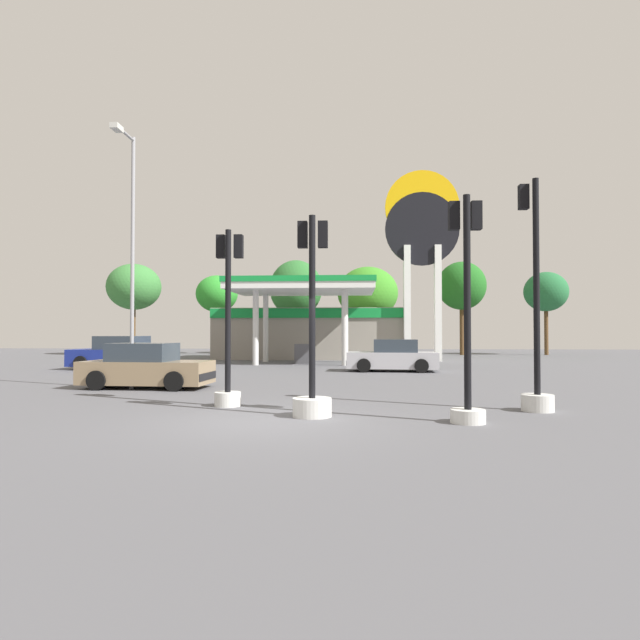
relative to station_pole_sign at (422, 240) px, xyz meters
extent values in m
plane|color=#56565B|center=(-5.94, -22.24, -7.47)|extent=(90.00, 90.00, 0.00)
cube|color=gray|center=(-7.09, 2.99, -5.81)|extent=(12.46, 5.18, 3.33)
cube|color=#148C38|center=(-7.09, 0.35, -4.49)|extent=(12.46, 0.12, 0.60)
cube|color=white|center=(-7.09, -2.88, -3.25)|extent=(7.98, 5.95, 0.35)
cube|color=#148C38|center=(-7.09, -2.88, -2.93)|extent=(8.08, 6.05, 0.30)
cylinder|color=silver|center=(-9.49, -4.51, -5.45)|extent=(0.32, 0.32, 4.04)
cylinder|color=silver|center=(-4.70, -4.51, -5.45)|extent=(0.32, 0.32, 4.04)
cylinder|color=silver|center=(-9.49, -1.24, -5.45)|extent=(0.32, 0.32, 4.04)
cylinder|color=silver|center=(-4.70, -1.24, -5.45)|extent=(0.32, 0.32, 4.04)
cube|color=#4C4C51|center=(-7.09, -2.88, -6.92)|extent=(0.90, 0.60, 1.10)
cube|color=white|center=(-0.93, -0.01, -3.91)|extent=(0.40, 0.56, 7.11)
cube|color=white|center=(0.93, -0.01, -3.91)|extent=(0.40, 0.56, 7.11)
cylinder|color=black|center=(0.00, -0.01, 0.66)|extent=(4.53, 0.22, 4.53)
cylinder|color=#F2B20C|center=(0.00, 0.01, 2.02)|extent=(4.53, 0.22, 4.53)
cube|color=white|center=(0.00, 0.05, 1.34)|extent=(4.17, 0.08, 0.82)
cylinder|color=black|center=(-9.53, -15.48, -7.16)|extent=(0.62, 0.24, 0.61)
cylinder|color=black|center=(-9.61, -17.11, -7.16)|extent=(0.62, 0.24, 0.61)
cylinder|color=black|center=(-12.00, -15.35, -7.16)|extent=(0.62, 0.24, 0.61)
cylinder|color=black|center=(-12.09, -16.98, -7.16)|extent=(0.62, 0.24, 0.61)
cube|color=#8C7556|center=(-10.81, -16.23, -6.97)|extent=(4.08, 1.88, 0.72)
cube|color=#2D3842|center=(-10.95, -16.22, -6.34)|extent=(1.98, 1.58, 0.61)
cube|color=black|center=(-8.85, -16.33, -7.07)|extent=(0.20, 1.59, 0.23)
cylinder|color=black|center=(-3.76, -9.26, -7.16)|extent=(0.63, 0.25, 0.62)
cylinder|color=black|center=(-3.67, -7.60, -7.16)|extent=(0.63, 0.25, 0.62)
cylinder|color=black|center=(-1.26, -9.41, -7.16)|extent=(0.63, 0.25, 0.62)
cylinder|color=black|center=(-1.16, -7.75, -7.16)|extent=(0.63, 0.25, 0.62)
cube|color=#B2B2BA|center=(-2.46, -8.50, -6.96)|extent=(4.15, 1.94, 0.73)
cube|color=#2D3842|center=(-2.32, -8.51, -6.32)|extent=(2.02, 1.62, 0.62)
cube|color=black|center=(-4.44, -8.39, -7.06)|extent=(0.21, 1.62, 0.23)
cylinder|color=black|center=(-16.86, -8.92, -7.13)|extent=(0.70, 0.29, 0.68)
cylinder|color=black|center=(-16.69, -7.11, -7.13)|extent=(0.70, 0.29, 0.68)
cylinder|color=black|center=(-14.12, -9.17, -7.13)|extent=(0.70, 0.29, 0.68)
cylinder|color=black|center=(-13.95, -7.36, -7.13)|extent=(0.70, 0.29, 0.68)
cube|color=navy|center=(-15.40, -8.14, -6.91)|extent=(4.59, 2.27, 0.80)
cube|color=#2D3842|center=(-15.25, -8.15, -6.21)|extent=(2.26, 1.84, 0.68)
cube|color=black|center=(-17.57, -7.94, -7.02)|extent=(0.29, 1.77, 0.25)
cylinder|color=silver|center=(-7.25, -20.14, -7.30)|extent=(0.63, 0.63, 0.34)
cylinder|color=black|center=(-7.25, -20.14, -5.16)|extent=(0.14, 0.14, 3.94)
cube|color=black|center=(-7.47, -19.98, -3.57)|extent=(0.21, 0.20, 0.57)
sphere|color=red|center=(-7.47, -19.86, -3.39)|extent=(0.15, 0.15, 0.15)
sphere|color=#D89E0C|center=(-7.47, -19.86, -3.57)|extent=(0.15, 0.15, 0.15)
sphere|color=green|center=(-7.47, -19.86, -3.75)|extent=(0.15, 0.15, 0.15)
cube|color=black|center=(-7.03, -19.98, -3.57)|extent=(0.21, 0.20, 0.57)
sphere|color=red|center=(-7.03, -19.86, -3.39)|extent=(0.15, 0.15, 0.15)
sphere|color=#D89E0C|center=(-7.03, -19.86, -3.57)|extent=(0.15, 0.15, 0.15)
sphere|color=green|center=(-7.03, -19.86, -3.75)|extent=(0.15, 0.15, 0.15)
cylinder|color=silver|center=(-5.09, -21.60, -7.27)|extent=(0.83, 0.83, 0.39)
cylinder|color=black|center=(-5.09, -21.60, -5.13)|extent=(0.14, 0.14, 3.89)
cube|color=black|center=(-5.31, -21.44, -3.57)|extent=(0.21, 0.20, 0.57)
sphere|color=red|center=(-5.31, -21.32, -3.39)|extent=(0.15, 0.15, 0.15)
sphere|color=#D89E0C|center=(-5.31, -21.32, -3.57)|extent=(0.15, 0.15, 0.15)
sphere|color=green|center=(-5.31, -21.32, -3.75)|extent=(0.15, 0.15, 0.15)
cube|color=black|center=(-4.87, -21.44, -3.57)|extent=(0.21, 0.20, 0.57)
sphere|color=red|center=(-4.87, -21.32, -3.39)|extent=(0.15, 0.15, 0.15)
sphere|color=#D89E0C|center=(-4.87, -21.32, -3.57)|extent=(0.15, 0.15, 0.15)
sphere|color=green|center=(-4.87, -21.32, -3.75)|extent=(0.15, 0.15, 0.15)
cylinder|color=silver|center=(-0.06, -20.51, -7.28)|extent=(0.71, 0.71, 0.38)
cylinder|color=black|center=(-0.06, -20.51, -4.63)|extent=(0.14, 0.14, 4.93)
cube|color=black|center=(-0.28, -20.35, -2.55)|extent=(0.21, 0.20, 0.57)
sphere|color=red|center=(-0.28, -20.23, -2.37)|extent=(0.15, 0.15, 0.15)
sphere|color=#D89E0C|center=(-0.28, -20.23, -2.55)|extent=(0.15, 0.15, 0.15)
sphere|color=green|center=(-0.28, -20.23, -2.73)|extent=(0.15, 0.15, 0.15)
cylinder|color=silver|center=(-1.96, -22.18, -7.33)|extent=(0.68, 0.68, 0.27)
cylinder|color=black|center=(-1.96, -22.18, -5.07)|extent=(0.14, 0.14, 4.26)
cube|color=black|center=(-2.18, -22.02, -3.33)|extent=(0.21, 0.20, 0.57)
sphere|color=red|center=(-2.18, -21.90, -3.15)|extent=(0.15, 0.15, 0.15)
sphere|color=#D89E0C|center=(-2.18, -21.90, -3.33)|extent=(0.15, 0.15, 0.15)
sphere|color=green|center=(-2.18, -21.90, -3.51)|extent=(0.15, 0.15, 0.15)
cube|color=black|center=(-1.74, -22.02, -3.33)|extent=(0.21, 0.20, 0.57)
sphere|color=red|center=(-1.74, -21.90, -3.15)|extent=(0.15, 0.15, 0.15)
sphere|color=#D89E0C|center=(-1.74, -21.90, -3.33)|extent=(0.15, 0.15, 0.15)
sphere|color=green|center=(-1.74, -21.90, -3.51)|extent=(0.15, 0.15, 0.15)
cylinder|color=brown|center=(-21.23, 7.26, -5.60)|extent=(0.28, 0.28, 3.74)
ellipsoid|color=#397B38|center=(-21.23, 7.26, -2.18)|extent=(4.11, 4.11, 3.56)
cylinder|color=brown|center=(-15.29, 9.52, -5.66)|extent=(0.35, 0.35, 3.62)
ellipsoid|color=green|center=(-15.29, 9.52, -2.59)|extent=(3.37, 3.37, 2.97)
cylinder|color=brown|center=(-8.88, 9.92, -5.61)|extent=(0.28, 0.28, 3.71)
ellipsoid|color=#2C6A2F|center=(-8.88, 9.92, -2.16)|extent=(4.26, 4.26, 4.59)
cylinder|color=brown|center=(-3.12, 8.41, -5.94)|extent=(0.32, 0.32, 3.06)
ellipsoid|color=#3A8C25|center=(-3.12, 8.41, -2.66)|extent=(4.68, 4.68, 4.05)
cylinder|color=brown|center=(4.18, 8.99, -5.48)|extent=(0.34, 0.34, 3.98)
ellipsoid|color=#1F621F|center=(4.18, 8.99, -2.09)|extent=(3.74, 3.74, 3.75)
cylinder|color=brown|center=(10.72, 9.41, -5.63)|extent=(0.30, 0.30, 3.68)
ellipsoid|color=#246637|center=(10.72, 9.41, -2.55)|extent=(3.31, 3.31, 3.07)
cylinder|color=gray|center=(-11.20, -16.50, -3.48)|extent=(0.12, 0.12, 7.99)
cylinder|color=gray|center=(-11.20, -17.10, 0.42)|extent=(0.09, 1.20, 0.09)
cube|color=beige|center=(-11.20, -17.70, 0.37)|extent=(0.24, 0.44, 0.16)
camera|label=1|loc=(-4.21, -32.85, -5.67)|focal=29.83mm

